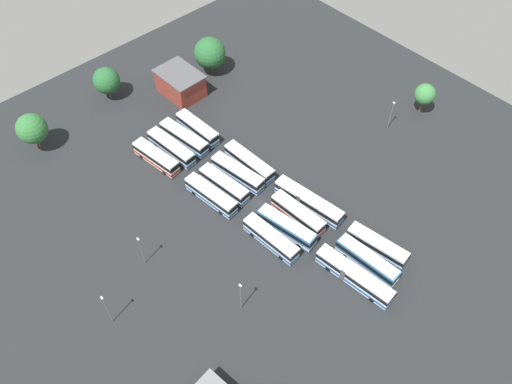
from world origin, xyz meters
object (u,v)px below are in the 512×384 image
at_px(bus_row2_slot1, 287,227).
at_px(tree_north_edge, 106,81).
at_px(tree_east_edge, 210,53).
at_px(bus_row1_slot3, 249,162).
at_px(tree_northwest, 32,129).
at_px(bus_row2_slot2, 298,214).
at_px(bus_row1_slot2, 238,173).
at_px(lamp_post_by_building, 141,250).
at_px(bus_row3_slot1, 354,276).
at_px(lamp_post_far_corner, 107,309).
at_px(bus_row0_slot0, 156,157).
at_px(lamp_post_near_entrance, 391,114).
at_px(bus_row0_slot1, 171,147).
at_px(bus_row0_slot2, 184,138).
at_px(depot_building, 180,83).
at_px(bus_row2_slot0, 271,238).
at_px(lamp_post_mid_lot, 241,296).
at_px(bus_row3_slot2, 367,260).
at_px(tree_west_edge, 425,94).
at_px(bus_row3_slot3, 377,246).
at_px(bus_row1_slot0, 211,195).
at_px(bus_row1_slot1, 224,184).
at_px(bus_row2_slot3, 309,201).
at_px(bus_row0_slot3, 198,128).

relative_size(bus_row2_slot1, tree_north_edge, 1.52).
bearing_deg(tree_east_edge, bus_row1_slot3, -25.61).
distance_m(tree_northwest, tree_east_edge, 44.01).
relative_size(bus_row1_slot3, bus_row2_slot2, 1.06).
xyz_separation_m(bus_row1_slot2, lamp_post_by_building, (3.74, -25.63, 2.45)).
bearing_deg(bus_row3_slot1, lamp_post_far_corner, -122.02).
height_order(bus_row0_slot0, lamp_post_near_entrance, lamp_post_near_entrance).
height_order(bus_row0_slot1, bus_row0_slot2, same).
xyz_separation_m(depot_building, lamp_post_near_entrance, (40.60, 26.82, 1.11)).
height_order(bus_row0_slot1, tree_northwest, tree_northwest).
distance_m(bus_row2_slot0, tree_east_edge, 52.64).
bearing_deg(depot_building, bus_row2_slot1, -12.41).
xyz_separation_m(bus_row0_slot1, lamp_post_near_entrance, (26.19, 40.35, 2.25)).
relative_size(lamp_post_by_building, lamp_post_mid_lot, 0.98).
relative_size(lamp_post_near_entrance, lamp_post_by_building, 0.95).
distance_m(bus_row3_slot2, tree_west_edge, 44.55).
bearing_deg(tree_north_edge, lamp_post_by_building, -25.13).
xyz_separation_m(bus_row1_slot2, lamp_post_far_corner, (9.47, -36.16, 2.74)).
bearing_deg(bus_row2_slot1, bus_row3_slot3, 33.40).
distance_m(bus_row0_slot1, bus_row1_slot3, 17.10).
xyz_separation_m(bus_row1_slot0, bus_row1_slot1, (-0.34, 3.67, -0.00)).
relative_size(bus_row0_slot1, tree_east_edge, 1.31).
xyz_separation_m(depot_building, lamp_post_far_corner, (38.73, -44.00, 1.61)).
height_order(tree_east_edge, tree_north_edge, tree_east_edge).
distance_m(bus_row0_slot0, bus_row1_slot2, 17.62).
height_order(bus_row2_slot0, bus_row2_slot2, same).
height_order(bus_row1_slot1, tree_east_edge, tree_east_edge).
relative_size(bus_row1_slot1, bus_row3_slot1, 0.77).
bearing_deg(bus_row0_slot0, bus_row0_slot2, 94.87).
distance_m(bus_row2_slot3, lamp_post_far_corner, 41.86).
distance_m(bus_row3_slot3, tree_west_edge, 40.83).
distance_m(lamp_post_near_entrance, tree_north_edge, 64.58).
bearing_deg(bus_row1_slot2, bus_row0_slot1, -159.04).
distance_m(bus_row0_slot2, bus_row2_slot1, 31.72).
bearing_deg(tree_northwest, lamp_post_mid_lot, 7.00).
xyz_separation_m(bus_row2_slot0, tree_west_edge, (-3.01, 49.97, 3.63)).
height_order(bus_row1_slot0, bus_row1_slot1, same).
bearing_deg(tree_west_edge, tree_north_edge, -136.71).
relative_size(bus_row0_slot0, bus_row2_slot0, 0.97).
relative_size(bus_row2_slot1, bus_row3_slot2, 1.00).
xyz_separation_m(bus_row0_slot3, lamp_post_by_building, (19.40, -27.67, 2.46)).
distance_m(bus_row0_slot0, bus_row1_slot1, 16.25).
xyz_separation_m(bus_row1_slot0, bus_row1_slot2, (-0.86, 7.71, 0.00)).
relative_size(bus_row0_slot1, bus_row2_slot0, 1.05).
bearing_deg(bus_row1_slot3, lamp_post_near_entrance, 69.11).
relative_size(bus_row0_slot1, bus_row1_slot0, 1.02).
xyz_separation_m(bus_row0_slot1, tree_northwest, (-20.35, -20.07, 4.12)).
bearing_deg(bus_row2_slot3, lamp_post_far_corner, -97.38).
height_order(bus_row1_slot2, lamp_post_far_corner, lamp_post_far_corner).
distance_m(lamp_post_by_building, tree_northwest, 38.98).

